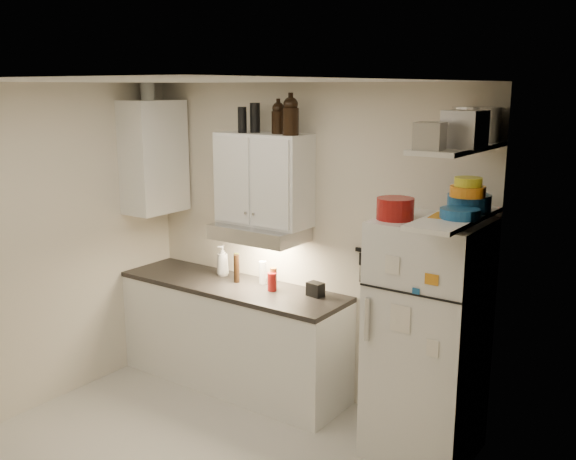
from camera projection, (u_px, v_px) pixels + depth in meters
The scene contains 35 objects.
ceiling at pixel (168, 79), 3.84m from camera, with size 3.20×3.00×0.02m, color white.
back_wall at pixel (306, 242), 5.33m from camera, with size 3.20×0.02×2.60m, color beige.
left_wall at pixel (29, 252), 5.03m from camera, with size 0.02×3.00×2.60m, color beige.
right_wall at pixel (406, 345), 3.22m from camera, with size 0.02×3.00×2.60m, color beige.
base_cabinet at pixel (233, 336), 5.58m from camera, with size 2.10×0.60×0.88m, color white.
countertop at pixel (232, 286), 5.48m from camera, with size 2.10×0.62×0.04m, color black.
upper_cabinet at pixel (264, 179), 5.25m from camera, with size 0.80×0.33×0.75m, color white.
side_cabinet at pixel (154, 157), 5.75m from camera, with size 0.33×0.55×1.00m, color white.
range_hood at pixel (259, 232), 5.29m from camera, with size 0.76×0.46×0.12m, color silver.
fridge at pixel (427, 340), 4.45m from camera, with size 0.70×0.68×1.70m, color silver.
shelf_hi at pixel (459, 148), 3.93m from camera, with size 0.30×0.95×0.03m, color white.
shelf_lo at pixel (455, 218), 4.03m from camera, with size 0.30×0.95×0.03m, color white.
knife_strip at pixel (380, 253), 4.91m from camera, with size 0.42×0.02×0.03m, color black.
dutch_oven at pixel (395, 209), 4.27m from camera, with size 0.25×0.25×0.15m, color maroon.
book_stack at pixel (447, 222), 4.02m from camera, with size 0.18×0.23×0.08m, color orange.
spice_jar at pixel (445, 216), 4.17m from camera, with size 0.05×0.05×0.09m, color silver.
stock_pot at pixel (476, 124), 4.17m from camera, with size 0.31×0.31×0.22m, color silver.
tin_a at pixel (465, 129), 3.74m from camera, with size 0.22×0.20×0.22m, color #AAAAAD.
tin_b at pixel (430, 136), 3.64m from camera, with size 0.16×0.16×0.16m, color #AAAAAD.
bowl_teal at pixel (469, 203), 4.15m from camera, with size 0.28×0.28×0.11m, color #1A5592.
bowl_orange at pixel (468, 191), 4.05m from camera, with size 0.22×0.22×0.07m, color orange.
bowl_yellow at pixel (468, 182), 4.03m from camera, with size 0.17×0.17×0.06m, color yellow.
plates at pixel (460, 213), 3.94m from camera, with size 0.25×0.25×0.06m, color #1A5592.
growler_a at pixel (278, 118), 5.06m from camera, with size 0.11×0.11×0.25m, color black, non-canonical shape.
growler_b at pixel (291, 116), 4.90m from camera, with size 0.13×0.13×0.30m, color black, non-canonical shape.
thermos_a at pixel (255, 118), 5.19m from camera, with size 0.08×0.08×0.24m, color black.
thermos_b at pixel (242, 120), 5.17m from camera, with size 0.07×0.07×0.21m, color black.
side_jar at pixel (148, 91), 5.65m from camera, with size 0.12×0.12×0.16m, color silver.
soap_bottle at pixel (222, 259), 5.69m from camera, with size 0.12×0.12×0.31m, color white.
pepper_mill at pixel (273, 279), 5.31m from camera, with size 0.06×0.06×0.19m, color brown.
oil_bottle at pixel (237, 266), 5.59m from camera, with size 0.04×0.04×0.23m, color #575F17.
vinegar_bottle at pixel (237, 269), 5.49m from camera, with size 0.05×0.05×0.24m, color black.
clear_bottle at pixel (263, 273), 5.46m from camera, with size 0.07×0.07×0.20m, color silver.
red_jar at pixel (272, 282), 5.28m from camera, with size 0.08×0.08×0.15m, color maroon.
caddy at pixel (315, 289), 5.15m from camera, with size 0.13×0.09×0.11m, color black.
Camera 1 is at (2.87, -2.81, 2.57)m, focal length 40.00 mm.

